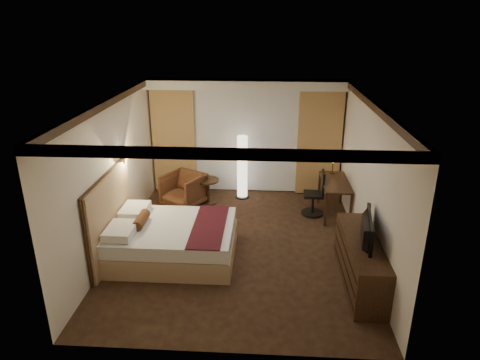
# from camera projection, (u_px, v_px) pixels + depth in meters

# --- Properties ---
(floor) EXTENTS (4.50, 5.50, 0.01)m
(floor) POSITION_uv_depth(u_px,v_px,m) (239.00, 245.00, 8.00)
(floor) COLOR black
(floor) RESTS_ON ground
(ceiling) EXTENTS (4.50, 5.50, 0.01)m
(ceiling) POSITION_uv_depth(u_px,v_px,m) (238.00, 101.00, 7.03)
(ceiling) COLOR white
(ceiling) RESTS_ON back_wall
(back_wall) EXTENTS (4.50, 0.02, 2.70)m
(back_wall) POSITION_uv_depth(u_px,v_px,m) (246.00, 136.00, 10.08)
(back_wall) COLOR white
(back_wall) RESTS_ON floor
(left_wall) EXTENTS (0.02, 5.50, 2.70)m
(left_wall) POSITION_uv_depth(u_px,v_px,m) (113.00, 175.00, 7.65)
(left_wall) COLOR white
(left_wall) RESTS_ON floor
(right_wall) EXTENTS (0.02, 5.50, 2.70)m
(right_wall) POSITION_uv_depth(u_px,v_px,m) (368.00, 180.00, 7.39)
(right_wall) COLOR white
(right_wall) RESTS_ON floor
(crown_molding) EXTENTS (4.50, 5.50, 0.12)m
(crown_molding) POSITION_uv_depth(u_px,v_px,m) (238.00, 105.00, 7.06)
(crown_molding) COLOR black
(crown_molding) RESTS_ON ceiling
(soffit) EXTENTS (4.50, 0.50, 0.20)m
(soffit) POSITION_uv_depth(u_px,v_px,m) (246.00, 84.00, 9.40)
(soffit) COLOR white
(soffit) RESTS_ON ceiling
(curtain_sheer) EXTENTS (2.48, 0.04, 2.45)m
(curtain_sheer) POSITION_uv_depth(u_px,v_px,m) (246.00, 141.00, 10.04)
(curtain_sheer) COLOR silver
(curtain_sheer) RESTS_ON back_wall
(curtain_left_drape) EXTENTS (1.00, 0.14, 2.45)m
(curtain_left_drape) POSITION_uv_depth(u_px,v_px,m) (174.00, 141.00, 10.08)
(curtain_left_drape) COLOR tan
(curtain_left_drape) RESTS_ON back_wall
(curtain_right_drape) EXTENTS (1.00, 0.14, 2.45)m
(curtain_right_drape) POSITION_uv_depth(u_px,v_px,m) (319.00, 143.00, 9.89)
(curtain_right_drape) COLOR tan
(curtain_right_drape) RESTS_ON back_wall
(wall_sconce) EXTENTS (0.24, 0.24, 0.24)m
(wall_sconce) POSITION_uv_depth(u_px,v_px,m) (127.00, 154.00, 7.89)
(wall_sconce) COLOR white
(wall_sconce) RESTS_ON left_wall
(bed) EXTENTS (2.14, 1.67, 0.63)m
(bed) POSITION_uv_depth(u_px,v_px,m) (173.00, 240.00, 7.53)
(bed) COLOR white
(bed) RESTS_ON floor
(headboard) EXTENTS (0.12, 1.97, 1.50)m
(headboard) POSITION_uv_depth(u_px,v_px,m) (111.00, 216.00, 7.43)
(headboard) COLOR tan
(headboard) RESTS_ON floor
(armchair) EXTENTS (1.06, 1.04, 0.82)m
(armchair) POSITION_uv_depth(u_px,v_px,m) (184.00, 188.00, 9.54)
(armchair) COLOR #492B15
(armchair) RESTS_ON floor
(side_table) EXTENTS (0.53, 0.53, 0.58)m
(side_table) POSITION_uv_depth(u_px,v_px,m) (208.00, 191.00, 9.69)
(side_table) COLOR black
(side_table) RESTS_ON floor
(floor_lamp) EXTENTS (0.32, 0.32, 1.50)m
(floor_lamp) POSITION_uv_depth(u_px,v_px,m) (242.00, 167.00, 9.84)
(floor_lamp) COLOR white
(floor_lamp) RESTS_ON floor
(desk) EXTENTS (0.55, 1.28, 0.75)m
(desk) POSITION_uv_depth(u_px,v_px,m) (334.00, 198.00, 9.14)
(desk) COLOR black
(desk) RESTS_ON floor
(desk_lamp) EXTENTS (0.18, 0.18, 0.34)m
(desk_lamp) POSITION_uv_depth(u_px,v_px,m) (333.00, 166.00, 9.41)
(desk_lamp) COLOR #FFD899
(desk_lamp) RESTS_ON desk
(office_chair) EXTENTS (0.50, 0.50, 0.99)m
(office_chair) POSITION_uv_depth(u_px,v_px,m) (313.00, 193.00, 9.08)
(office_chair) COLOR black
(office_chair) RESTS_ON floor
(dresser) EXTENTS (0.50, 1.96, 0.76)m
(dresser) POSITION_uv_depth(u_px,v_px,m) (360.00, 262.00, 6.75)
(dresser) COLOR black
(dresser) RESTS_ON floor
(television) EXTENTS (0.74, 1.10, 0.13)m
(television) POSITION_uv_depth(u_px,v_px,m) (363.00, 223.00, 6.51)
(television) COLOR black
(television) RESTS_ON dresser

